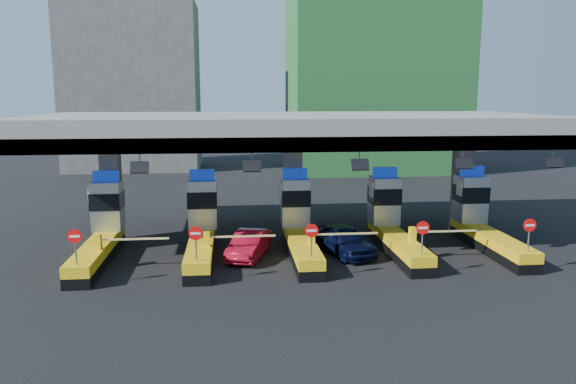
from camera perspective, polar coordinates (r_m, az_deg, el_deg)
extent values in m
plane|color=black|center=(29.50, 1.09, -6.06)|extent=(120.00, 120.00, 0.00)
cube|color=slate|center=(31.41, 0.47, 6.49)|extent=(28.00, 12.00, 1.50)
cube|color=#4C4C49|center=(25.80, 1.86, 4.88)|extent=(28.00, 0.60, 0.70)
cube|color=slate|center=(32.30, -17.46, -0.12)|extent=(1.00, 1.00, 5.50)
cube|color=slate|center=(31.81, 0.46, 0.19)|extent=(1.00, 1.00, 5.50)
cube|color=slate|center=(34.35, 17.28, 0.46)|extent=(1.00, 1.00, 5.50)
cylinder|color=slate|center=(25.95, -14.82, 3.25)|extent=(0.06, 0.06, 0.50)
cube|color=black|center=(25.79, -14.86, 2.43)|extent=(0.80, 0.38, 0.54)
cylinder|color=slate|center=(25.64, -3.70, 3.49)|extent=(0.06, 0.06, 0.50)
cube|color=black|center=(25.49, -3.68, 2.65)|extent=(0.80, 0.38, 0.54)
cylinder|color=slate|center=(26.30, 7.27, 3.59)|extent=(0.06, 0.06, 0.50)
cube|color=black|center=(26.15, 7.35, 2.78)|extent=(0.80, 0.38, 0.54)
cylinder|color=slate|center=(27.86, 17.36, 3.56)|extent=(0.06, 0.06, 0.50)
cube|color=black|center=(27.72, 17.48, 2.80)|extent=(0.80, 0.38, 0.54)
cylinder|color=slate|center=(29.91, 25.32, 3.47)|extent=(0.06, 0.06, 0.50)
cube|color=black|center=(29.78, 25.47, 2.75)|extent=(0.80, 0.38, 0.54)
cube|color=black|center=(29.03, -18.78, -6.35)|extent=(1.20, 8.00, 0.50)
cube|color=#E5B70C|center=(28.90, -18.83, -5.39)|extent=(1.20, 8.00, 0.50)
cube|color=#9EA3A8|center=(31.22, -17.86, -1.31)|extent=(1.50, 1.50, 2.60)
cube|color=black|center=(31.15, -17.89, -0.78)|extent=(1.56, 1.56, 0.90)
cube|color=#0C2DBF|center=(30.97, -18.01, 1.56)|extent=(1.30, 0.35, 0.55)
cube|color=white|center=(30.99, -19.48, -0.17)|extent=(0.06, 0.70, 0.90)
cylinder|color=slate|center=(25.30, -20.76, -5.53)|extent=(0.07, 0.07, 1.30)
cylinder|color=red|center=(25.12, -20.86, -4.23)|extent=(0.60, 0.04, 0.60)
cube|color=white|center=(25.10, -20.87, -4.24)|extent=(0.42, 0.02, 0.10)
cube|color=#E5B70C|center=(27.54, -18.74, -4.84)|extent=(0.30, 0.35, 0.70)
cube|color=white|center=(27.19, -15.36, -4.63)|extent=(3.20, 0.08, 0.08)
cube|color=black|center=(28.32, -8.81, -6.33)|extent=(1.20, 8.00, 0.50)
cube|color=#E5B70C|center=(28.18, -8.84, -5.36)|extent=(1.20, 8.00, 0.50)
cube|color=#9EA3A8|center=(30.56, -8.65, -1.18)|extent=(1.50, 1.50, 2.60)
cube|color=black|center=(30.49, -8.67, -0.63)|extent=(1.56, 1.56, 0.90)
cube|color=#0C2DBF|center=(30.30, -8.73, 1.75)|extent=(1.30, 0.35, 0.55)
cube|color=white|center=(30.19, -10.23, -0.01)|extent=(0.06, 0.70, 0.90)
cylinder|color=slate|center=(24.48, -9.33, -5.52)|extent=(0.07, 0.07, 1.30)
cylinder|color=red|center=(24.30, -9.37, -4.17)|extent=(0.60, 0.04, 0.60)
cube|color=white|center=(24.28, -9.37, -4.18)|extent=(0.42, 0.02, 0.10)
cube|color=#E5B70C|center=(26.85, -8.26, -4.78)|extent=(0.30, 0.35, 0.70)
cube|color=white|center=(26.80, -4.73, -4.51)|extent=(3.20, 0.08, 0.08)
cube|color=black|center=(28.48, 1.34, -6.12)|extent=(1.20, 8.00, 0.50)
cube|color=#E5B70C|center=(28.35, 1.34, -5.15)|extent=(1.20, 8.00, 0.50)
cube|color=#9EA3A8|center=(30.71, 0.71, -1.01)|extent=(1.50, 1.50, 2.60)
cube|color=black|center=(30.64, 0.71, -0.47)|extent=(1.56, 1.56, 0.90)
cube|color=#0C2DBF|center=(30.46, 0.71, 1.91)|extent=(1.30, 0.35, 0.55)
cube|color=white|center=(30.22, -0.73, 0.16)|extent=(0.06, 0.70, 0.90)
cylinder|color=slate|center=(24.67, 2.39, -5.27)|extent=(0.07, 0.07, 1.30)
cylinder|color=red|center=(24.49, 2.41, -3.93)|extent=(0.60, 0.04, 0.60)
cube|color=white|center=(24.47, 2.42, -3.95)|extent=(0.42, 0.02, 0.10)
cube|color=#E5B70C|center=(27.09, 2.40, -4.55)|extent=(0.30, 0.35, 0.70)
cube|color=white|center=(27.34, 5.84, -4.24)|extent=(3.20, 0.08, 0.08)
cube|color=black|center=(29.50, 11.07, -5.74)|extent=(1.20, 8.00, 0.50)
cube|color=#E5B70C|center=(29.37, 11.10, -4.80)|extent=(1.20, 8.00, 0.50)
cube|color=#9EA3A8|center=(31.66, 9.73, -0.83)|extent=(1.50, 1.50, 2.60)
cube|color=black|center=(31.59, 9.76, -0.30)|extent=(1.56, 1.56, 0.90)
cube|color=#0C2DBF|center=(31.41, 9.82, 2.01)|extent=(1.30, 0.35, 0.55)
cube|color=white|center=(31.05, 8.49, 0.31)|extent=(0.06, 0.70, 0.90)
cylinder|color=slate|center=(25.84, 13.47, -4.84)|extent=(0.07, 0.07, 1.30)
cylinder|color=red|center=(25.67, 13.55, -3.56)|extent=(0.60, 0.04, 0.60)
cube|color=white|center=(25.65, 13.57, -3.57)|extent=(0.42, 0.02, 0.10)
cube|color=#E5B70C|center=(28.23, 12.53, -4.19)|extent=(0.30, 0.35, 0.70)
cube|color=white|center=(28.76, 15.66, -3.86)|extent=(3.20, 0.08, 0.08)
cube|color=black|center=(31.30, 19.90, -5.25)|extent=(1.20, 8.00, 0.50)
cube|color=#E5B70C|center=(31.18, 19.96, -4.36)|extent=(1.20, 8.00, 0.50)
cube|color=#9EA3A8|center=(33.34, 18.04, -0.64)|extent=(1.50, 1.50, 2.60)
cube|color=black|center=(33.28, 18.08, -0.14)|extent=(1.56, 1.56, 0.90)
cube|color=#0C2DBF|center=(33.11, 18.19, 2.05)|extent=(1.30, 0.35, 0.55)
cube|color=white|center=(32.64, 17.03, 0.45)|extent=(0.06, 0.70, 0.90)
cylinder|color=slate|center=(27.88, 23.25, -4.31)|extent=(0.07, 0.07, 1.30)
cylinder|color=red|center=(27.72, 23.37, -3.12)|extent=(0.60, 0.04, 0.60)
cube|color=white|center=(27.70, 23.39, -3.13)|extent=(0.42, 0.02, 0.10)
cube|color=#E5B70C|center=(30.16, 21.60, -3.76)|extent=(0.30, 0.35, 0.70)
cube|color=white|center=(30.92, 24.34, -3.43)|extent=(3.20, 0.08, 0.08)
cube|color=#1E5926|center=(62.40, 8.84, 15.15)|extent=(18.00, 12.00, 28.00)
cube|color=#4C4C49|center=(65.04, -15.41, 10.28)|extent=(14.00, 10.00, 18.00)
imported|color=black|center=(28.94, 5.73, -4.87)|extent=(3.05, 4.76, 1.51)
imported|color=#A30C22|center=(28.35, -3.97, -5.34)|extent=(2.58, 4.30, 1.34)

